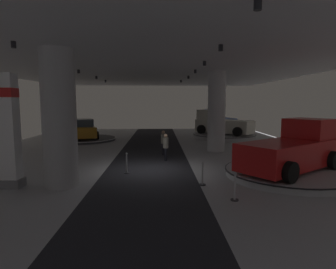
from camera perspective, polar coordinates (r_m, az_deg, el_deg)
The scene contains 18 objects.
ground at distance 14.40m, azimuth -3.87°, elevation -7.25°, with size 24.00×44.00×0.06m.
ceiling_with_spotlights at distance 14.15m, azimuth -4.05°, elevation 15.24°, with size 24.00×44.00×0.39m.
column_left at distance 12.05m, azimuth -21.18°, elevation 2.96°, with size 1.34×1.34×5.50m.
column_right at distance 19.77m, azimuth 9.82°, elevation 4.56°, with size 1.22×1.22×5.50m.
brand_sign_pylon at distance 12.87m, azimuth -30.41°, elevation 0.87°, with size 1.29×0.70×4.54m.
display_platform_far_right at distance 27.59m, azimuth 11.31°, elevation -0.22°, with size 5.97×5.97×0.38m.
pickup_truck_far_right at distance 27.63m, azimuth 10.76°, elevation 2.10°, with size 5.44×4.97×2.30m.
display_platform_far_left at distance 26.28m, azimuth -16.73°, elevation -0.87°, with size 5.69×5.69×0.23m.
display_car_far_left at distance 26.15m, azimuth -16.79°, elevation 1.00°, with size 3.31×4.56×1.71m.
display_platform_near_right at distance 14.13m, azimuth 23.10°, elevation -7.21°, with size 5.68×5.68×0.32m.
pickup_truck_near_right at distance 14.20m, azimuth 23.95°, elevation -2.75°, with size 5.55×4.76×2.30m.
display_platform_deep_right at distance 33.97m, azimuth 10.30°, elevation 0.96°, with size 5.68×5.68×0.26m.
pickup_truck_deep_right at distance 34.18m, azimuth 10.14°, elevation 2.76°, with size 3.36×5.58×2.30m.
visitor_walking_near at distance 16.41m, azimuth -0.46°, elevation -2.22°, with size 0.32×0.32×1.59m.
visitor_walking_far at distance 18.23m, azimuth -0.96°, elevation -1.33°, with size 0.32×0.32×1.59m.
stanchion_a at distance 13.77m, azimuth -8.39°, elevation -6.26°, with size 0.28×0.28×1.01m.
stanchion_b at distance 11.79m, azimuth 7.01°, elevation -8.44°, with size 0.28×0.28×1.01m.
stanchion_c at distance 10.23m, azimuth 13.39°, elevation -10.92°, with size 0.28×0.28×1.01m.
Camera 1 is at (0.54, -13.98, 3.42)m, focal length 30.05 mm.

